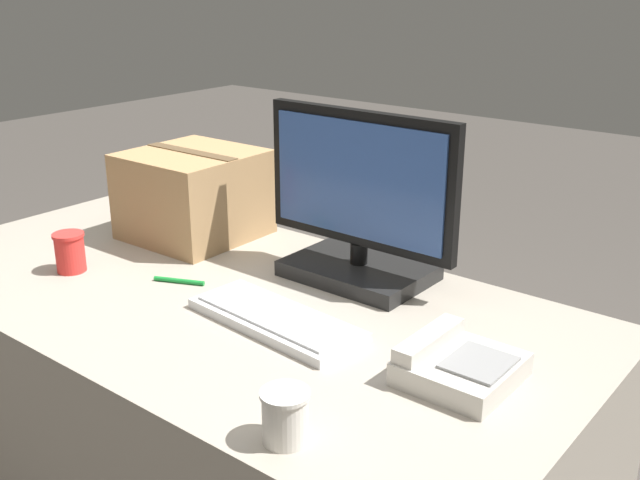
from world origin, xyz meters
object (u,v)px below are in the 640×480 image
Objects in this scene: desk_phone at (458,365)px; paper_cup_right at (285,416)px; monitor at (359,214)px; pen_marker at (179,281)px; spoon at (76,245)px; keyboard at (276,319)px; cardboard_box at (194,194)px; paper_cup_left at (70,252)px.

paper_cup_right is at bearing -109.44° from desk_phone.
monitor is 0.73m from paper_cup_right.
paper_cup_right is at bearing -51.37° from pen_marker.
paper_cup_right is at bearing -63.73° from monitor.
pen_marker is at bearing 40.29° from spoon.
spoon is (-0.76, -0.32, -0.17)m from monitor.
spoon is at bearing -178.87° from desk_phone.
keyboard is 2.05× the size of desk_phone.
monitor reaches higher than desk_phone.
spoon is 0.43m from pen_marker.
desk_phone is 1.20m from spoon.
pen_marker is (-0.77, -0.02, -0.02)m from desk_phone.
cardboard_box is (-1.01, 0.25, 0.10)m from desk_phone.
spoon is 0.34× the size of cardboard_box.
cardboard_box is (0.20, 0.28, 0.12)m from spoon.
keyboard is 0.63m from paper_cup_left.
desk_phone is at bearing 40.84° from spoon.
monitor is 1.24× the size of keyboard.
spoon is at bearing 163.07° from paper_cup_right.
paper_cup_left reaches higher than paper_cup_right.
spoon is (-1.08, 0.33, -0.04)m from paper_cup_right.
keyboard is at bearing 134.09° from paper_cup_right.
paper_cup_left reaches higher than spoon.
spoon is (-0.15, 0.11, -0.05)m from paper_cup_left.
paper_cup_right reaches higher than desk_phone.
monitor is 2.54× the size of desk_phone.
monitor reaches higher than paper_cup_left.
cardboard_box is 0.38m from pen_marker.
monitor is 5.81× the size of paper_cup_right.
paper_cup_right is 1.08m from cardboard_box.
paper_cup_right is 0.73× the size of pen_marker.
paper_cup_left is at bearing -172.48° from desk_phone.
desk_phone is 1.66× the size of pen_marker.
paper_cup_right is at bearing -41.06° from keyboard.
monitor is at bearing 146.76° from desk_phone.
pen_marker is (0.28, 0.12, -0.05)m from paper_cup_left.
cardboard_box reaches higher than paper_cup_left.
paper_cup_right reaches higher than keyboard.
keyboard is 0.43m from desk_phone.
monitor is 5.19× the size of paper_cup_left.
monitor is at bearing 35.25° from paper_cup_left.
spoon is at bearing -125.01° from cardboard_box.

